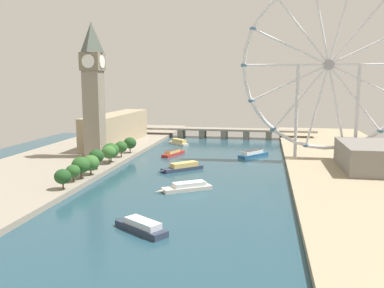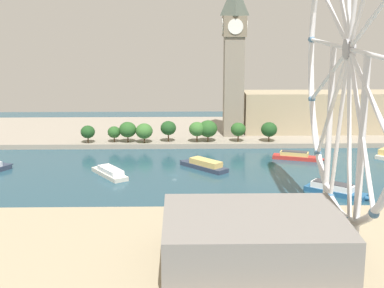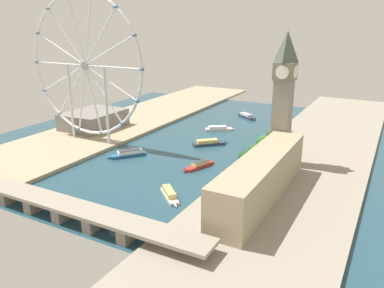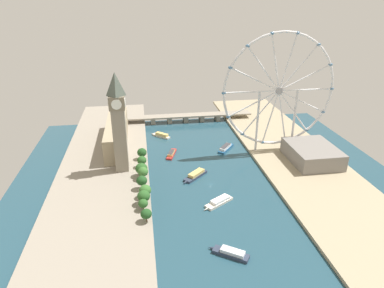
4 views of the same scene
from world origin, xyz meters
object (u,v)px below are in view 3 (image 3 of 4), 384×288
tour_boat_0 (170,194)px  tour_boat_3 (199,165)px  clock_tower (283,97)px  riverside_hall (94,119)px  river_bridge (64,207)px  tour_boat_1 (247,116)px  tour_boat_2 (209,143)px  tour_boat_4 (128,154)px  parliament_block (261,178)px  tour_boat_5 (219,129)px  ferris_wheel (85,66)px

tour_boat_0 → tour_boat_3: (7.66, -55.60, -0.27)m
clock_tower → riverside_hall: (197.09, -10.51, -42.66)m
riverside_hall → tour_boat_3: size_ratio=1.89×
river_bridge → tour_boat_1: (-5.77, -274.68, -5.03)m
clock_tower → tour_boat_2: 90.46m
tour_boat_3 → tour_boat_4: bearing=-67.0°
tour_boat_2 → tour_boat_4: (45.28, 59.38, 0.11)m
tour_boat_0 → tour_boat_2: tour_boat_2 is taller
parliament_block → riverside_hall: size_ratio=2.00×
tour_boat_2 → tour_boat_5: bearing=60.8°
ferris_wheel → tour_boat_2: size_ratio=4.60×
clock_tower → parliament_block: bearing=96.8°
clock_tower → tour_boat_1: bearing=-60.3°
clock_tower → riverside_hall: clock_tower is taller
river_bridge → tour_boat_1: river_bridge is taller
parliament_block → tour_boat_3: bearing=-29.7°
riverside_hall → tour_boat_0: riverside_hall is taller
tour_boat_5 → tour_boat_2: bearing=-108.4°
clock_tower → river_bridge: clock_tower is taller
tour_boat_0 → tour_boat_2: 112.48m
ferris_wheel → tour_boat_5: bearing=-131.5°
parliament_block → tour_boat_2: 119.27m
ferris_wheel → tour_boat_2: 127.82m
clock_tower → tour_boat_4: bearing=18.0°
ferris_wheel → tour_boat_2: bearing=-154.4°
clock_tower → ferris_wheel: (168.45, 25.20, 16.22)m
parliament_block → tour_boat_2: bearing=-48.3°
river_bridge → clock_tower: bearing=-120.7°
river_bridge → tour_boat_4: river_bridge is taller
riverside_hall → tour_boat_5: bearing=-152.0°
river_bridge → tour_boat_2: bearing=-94.2°
clock_tower → tour_boat_3: 80.68m
river_bridge → tour_boat_2: size_ratio=6.62×
parliament_block → ferris_wheel: 188.98m
parliament_block → riverside_hall: bearing=-20.6°
tour_boat_1 → tour_boat_5: 64.52m
clock_tower → tour_boat_5: 121.34m
parliament_block → tour_boat_3: size_ratio=3.78×
tour_boat_3 → tour_boat_4: tour_boat_4 is taller
riverside_hall → tour_boat_4: bearing=149.2°
tour_boat_0 → tour_boat_2: size_ratio=0.86×
clock_tower → riverside_hall: 201.92m
parliament_block → tour_boat_4: bearing=-13.1°
riverside_hall → tour_boat_0: 181.44m
tour_boat_3 → tour_boat_0: bearing=25.9°
tour_boat_1 → tour_boat_2: tour_boat_2 is taller
river_bridge → tour_boat_4: size_ratio=6.25×
tour_boat_2 → river_bridge: bearing=-137.8°
tour_boat_2 → tour_boat_4: size_ratio=0.94×
ferris_wheel → tour_boat_0: ferris_wheel is taller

